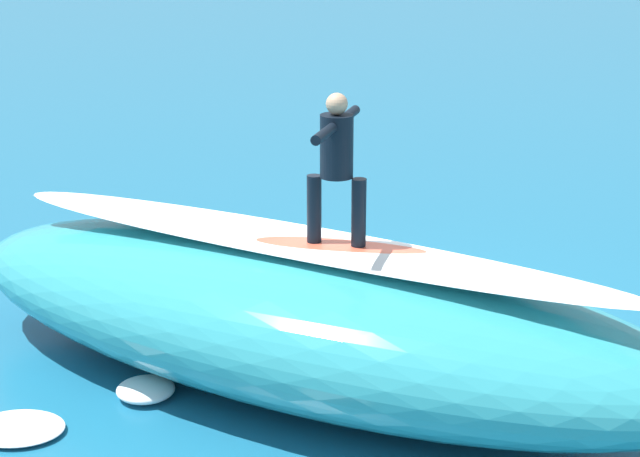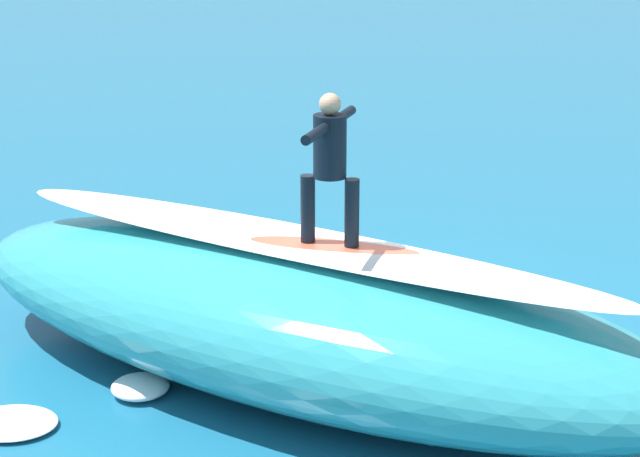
% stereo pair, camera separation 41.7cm
% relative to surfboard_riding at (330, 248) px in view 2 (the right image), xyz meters
% --- Properties ---
extents(ground_plane, '(120.00, 120.00, 0.00)m').
position_rel_surfboard_riding_xyz_m(ground_plane, '(0.08, -1.89, -1.57)').
color(ground_plane, '#196084').
extents(wave_crest, '(8.72, 4.70, 1.53)m').
position_rel_surfboard_riding_xyz_m(wave_crest, '(0.39, -0.10, -0.81)').
color(wave_crest, teal).
rests_on(wave_crest, ground_plane).
extents(wave_foam_lip, '(7.08, 2.65, 0.08)m').
position_rel_surfboard_riding_xyz_m(wave_foam_lip, '(0.39, -0.10, -0.00)').
color(wave_foam_lip, white).
rests_on(wave_foam_lip, wave_crest).
extents(surfboard_riding, '(2.27, 0.57, 0.09)m').
position_rel_surfboard_riding_xyz_m(surfboard_riding, '(0.00, 0.00, 0.00)').
color(surfboard_riding, '#E0563D').
rests_on(surfboard_riding, wave_crest).
extents(surfer_riding, '(0.59, 1.40, 1.48)m').
position_rel_surfboard_riding_xyz_m(surfer_riding, '(0.00, 0.00, 0.90)').
color(surfer_riding, black).
rests_on(surfer_riding, surfboard_riding).
extents(surfboard_paddling, '(2.40, 1.58, 0.08)m').
position_rel_surfboard_riding_xyz_m(surfboard_paddling, '(1.26, -3.32, -1.53)').
color(surfboard_paddling, '#EAE5C6').
rests_on(surfboard_paddling, ground_plane).
extents(surfer_paddling, '(1.62, 0.99, 0.31)m').
position_rel_surfboard_riding_xyz_m(surfer_paddling, '(1.38, -3.38, -1.36)').
color(surfer_paddling, black).
rests_on(surfer_paddling, surfboard_paddling).
extents(foam_patch_near, '(1.01, 0.88, 0.09)m').
position_rel_surfboard_riding_xyz_m(foam_patch_near, '(2.68, 1.58, -1.53)').
color(foam_patch_near, white).
rests_on(foam_patch_near, ground_plane).
extents(foam_patch_mid, '(0.73, 0.74, 0.17)m').
position_rel_surfboard_riding_xyz_m(foam_patch_mid, '(1.83, 0.58, -1.49)').
color(foam_patch_mid, white).
rests_on(foam_patch_mid, ground_plane).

